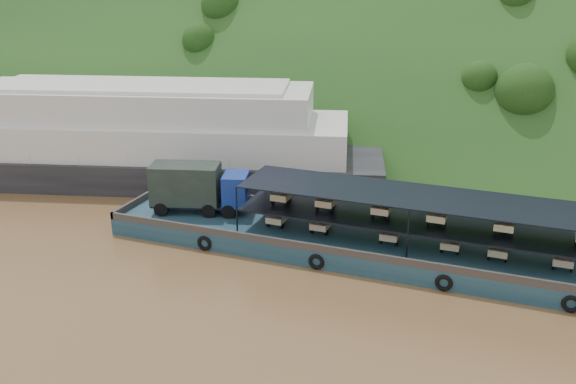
% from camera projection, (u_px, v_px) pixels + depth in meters
% --- Properties ---
extents(ground, '(160.00, 160.00, 0.00)m').
position_uv_depth(ground, '(300.00, 255.00, 43.05)').
color(ground, brown).
rests_on(ground, ground).
extents(hillside, '(140.00, 39.60, 39.60)m').
position_uv_depth(hillside, '(405.00, 130.00, 74.69)').
color(hillside, '#163814').
rests_on(hillside, ground).
extents(cargo_barge, '(35.00, 7.18, 4.78)m').
position_uv_depth(cargo_barge, '(344.00, 233.00, 43.41)').
color(cargo_barge, '#133143').
rests_on(cargo_barge, ground).
extents(passenger_ferry, '(43.56, 21.56, 8.56)m').
position_uv_depth(passenger_ferry, '(145.00, 138.00, 57.11)').
color(passenger_ferry, black).
rests_on(passenger_ferry, ground).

